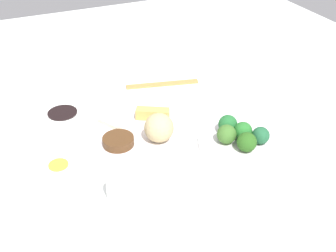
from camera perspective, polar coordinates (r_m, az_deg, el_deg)
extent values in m
cube|color=white|center=(1.17, -3.48, -1.56)|extent=(2.20, 2.20, 0.02)
cylinder|color=white|center=(1.16, -4.25, -0.97)|extent=(0.29, 0.29, 0.02)
sphere|color=tan|center=(1.09, -1.22, -0.23)|extent=(0.08, 0.08, 0.08)
cube|color=tan|center=(1.19, -2.08, 1.65)|extent=(0.07, 0.10, 0.03)
cube|color=beige|center=(1.19, -7.16, 0.78)|extent=(0.10, 0.09, 0.01)
cylinder|color=#4F3119|center=(1.10, -6.70, -2.01)|extent=(0.08, 0.08, 0.02)
cylinder|color=white|center=(1.13, 9.67, -2.31)|extent=(0.22, 0.22, 0.01)
sphere|color=#276E29|center=(1.12, 10.05, -0.68)|extent=(0.05, 0.05, 0.05)
sphere|color=#3D6B29|center=(1.10, 7.88, -1.11)|extent=(0.05, 0.05, 0.05)
sphere|color=#215B37|center=(1.12, 12.35, -1.26)|extent=(0.05, 0.05, 0.05)
sphere|color=#28591A|center=(1.08, 10.55, -2.15)|extent=(0.05, 0.05, 0.05)
sphere|color=#22642E|center=(1.14, 8.05, 0.23)|extent=(0.05, 0.05, 0.05)
cylinder|color=white|center=(1.22, -13.87, 0.84)|extent=(0.10, 0.10, 0.04)
cylinder|color=black|center=(1.21, -14.01, 1.75)|extent=(0.08, 0.08, 0.00)
cylinder|color=white|center=(1.06, -14.42, -5.67)|extent=(0.06, 0.06, 0.02)
cylinder|color=yellow|center=(1.05, -14.53, -5.07)|extent=(0.05, 0.05, 0.00)
cylinder|color=white|center=(0.96, -6.55, -8.24)|extent=(0.06, 0.06, 0.06)
cube|color=#AD8344|center=(1.40, -0.76, 5.65)|extent=(0.07, 0.24, 0.01)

